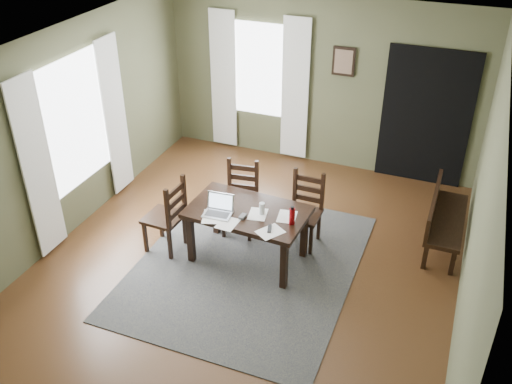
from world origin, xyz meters
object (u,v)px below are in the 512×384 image
at_px(chair_back_left, 241,199).
at_px(laptop, 219,208).
at_px(chair_back_right, 304,211).
at_px(bench, 442,215).
at_px(chair_end, 167,216).
at_px(water_bottle, 292,216).
at_px(dining_table, 248,216).

bearing_deg(chair_back_left, laptop, -95.87).
distance_m(chair_back_right, bench, 1.76).
xyz_separation_m(chair_end, chair_back_right, (1.56, 0.79, -0.02)).
bearing_deg(laptop, chair_back_right, 38.25).
xyz_separation_m(chair_end, water_bottle, (1.60, 0.11, 0.33)).
height_order(bench, water_bottle, water_bottle).
bearing_deg(chair_end, laptop, 94.09).
height_order(dining_table, laptop, laptop).
bearing_deg(bench, dining_table, 118.53).
distance_m(chair_back_right, laptop, 1.18).
bearing_deg(laptop, bench, 24.12).
bearing_deg(water_bottle, dining_table, 172.16).
height_order(chair_back_right, bench, chair_back_right).
bearing_deg(water_bottle, chair_back_left, 145.26).
distance_m(dining_table, laptop, 0.38).
bearing_deg(bench, water_bottle, 128.43).
xyz_separation_m(chair_end, bench, (3.21, 1.38, -0.05)).
bearing_deg(laptop, chair_back_left, 87.89).
distance_m(chair_end, chair_back_right, 1.75).
relative_size(dining_table, laptop, 4.18).
relative_size(chair_end, water_bottle, 4.37).
xyz_separation_m(dining_table, laptop, (-0.30, -0.18, 0.15)).
distance_m(dining_table, chair_back_right, 0.82).
relative_size(dining_table, chair_end, 1.43).
bearing_deg(chair_back_right, chair_back_left, -176.22).
relative_size(dining_table, water_bottle, 6.26).
xyz_separation_m(chair_back_right, laptop, (-0.84, -0.78, 0.30)).
distance_m(chair_end, bench, 3.50).
bearing_deg(dining_table, chair_back_left, 123.62).
bearing_deg(chair_back_right, chair_end, -152.28).
relative_size(chair_back_left, laptop, 2.81).
height_order(bench, laptop, laptop).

